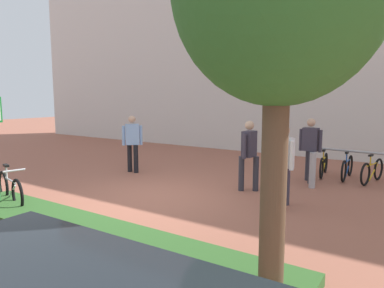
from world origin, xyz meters
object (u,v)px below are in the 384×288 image
Objects in this scene: bike_rack_cluster at (360,168)px; person_suited_navy at (310,146)px; bike_at_sign at (10,189)px; bollard_steel at (312,170)px; person_casual_tan at (132,140)px; person_suited_dark at (249,151)px; person_shirt_white at (283,161)px.

person_suited_navy reaches higher than bike_rack_cluster.
bollard_steel is (4.95, 5.00, 0.10)m from bike_at_sign.
bollard_steel is 5.21m from person_casual_tan.
bollard_steel is 1.76m from person_suited_dark.
person_shirt_white reaches higher than bollard_steel.
person_suited_navy reaches higher than bollard_steel.
person_suited_dark reaches higher than bollard_steel.
person_casual_tan is 1.00× the size of person_shirt_white.
person_suited_dark is (-1.13, 0.80, 0.00)m from person_shirt_white.
person_casual_tan is 3.84m from person_suited_dark.
person_suited_navy is at bearing -141.56° from bike_rack_cluster.
person_suited_dark is (3.84, -0.04, 0.00)m from person_casual_tan.
person_suited_navy is (4.70, 5.61, 0.63)m from bike_at_sign.
bollard_steel is 0.52× the size of person_suited_dark.
person_shirt_white reaches higher than bike_at_sign.
bike_rack_cluster is 1.73m from bollard_steel.
bike_at_sign is 3.95m from person_casual_tan.
person_suited_dark is (3.72, 3.86, 0.63)m from bike_at_sign.
person_shirt_white is at bearing -92.77° from bollard_steel.
person_suited_dark is at bearing -119.35° from person_suited_navy.
bike_rack_cluster is at bearing 59.75° from bollard_steel.
bollard_steel is 0.84m from person_suited_navy.
bike_rack_cluster is at bearing 74.32° from person_shirt_white.
person_casual_tan reaches higher than bollard_steel.
bollard_steel is 0.52× the size of person_suited_navy.
person_suited_dark is (-1.23, -1.14, 0.53)m from bollard_steel.
person_shirt_white is 1.39m from person_suited_dark.
bike_at_sign is 0.62× the size of bike_rack_cluster.
bollard_steel is 0.52× the size of person_shirt_white.
person_casual_tan reaches higher than bike_rack_cluster.
person_casual_tan reaches higher than bike_at_sign.
bike_rack_cluster is 1.54× the size of person_suited_dark.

